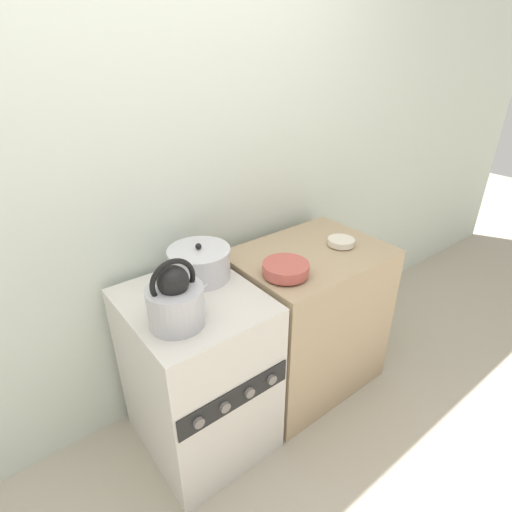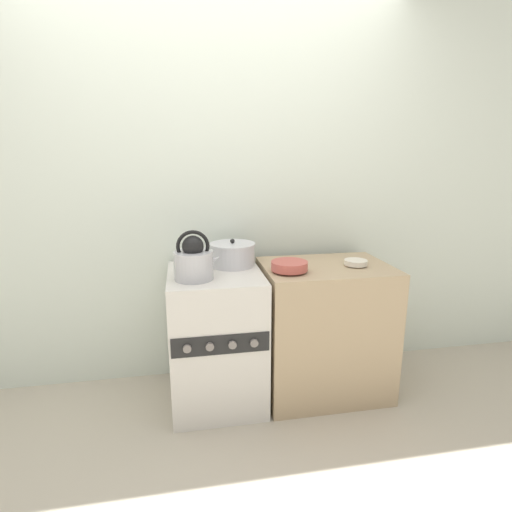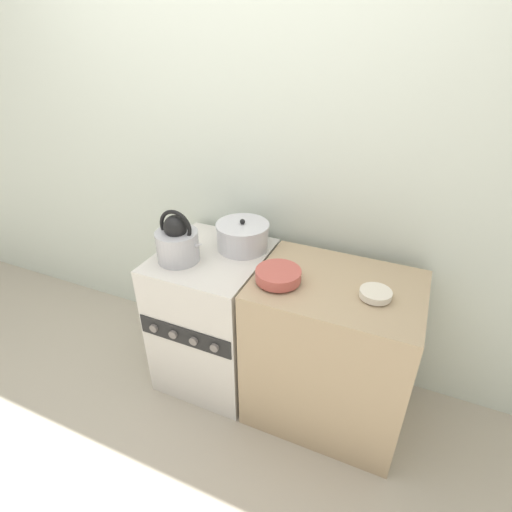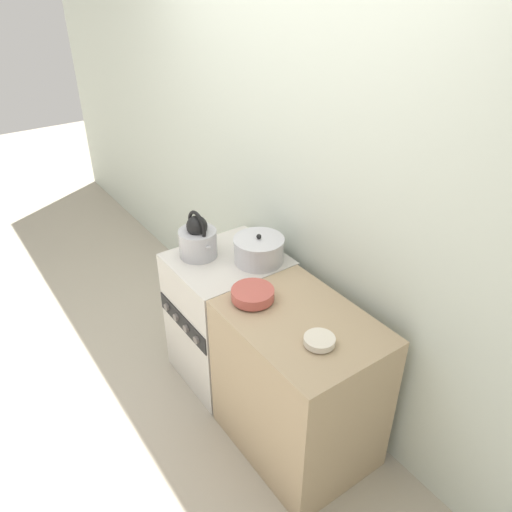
{
  "view_description": "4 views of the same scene",
  "coord_description": "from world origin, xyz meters",
  "views": [
    {
      "loc": [
        -0.64,
        -0.96,
        1.77
      ],
      "look_at": [
        0.31,
        0.27,
        0.95
      ],
      "focal_mm": 28.0,
      "sensor_mm": 36.0,
      "label": 1
    },
    {
      "loc": [
        -0.17,
        -1.95,
        1.49
      ],
      "look_at": [
        0.24,
        0.29,
        0.92
      ],
      "focal_mm": 28.0,
      "sensor_mm": 36.0,
      "label": 2
    },
    {
      "loc": [
        0.95,
        -1.26,
        1.88
      ],
      "look_at": [
        0.25,
        0.34,
        0.86
      ],
      "focal_mm": 28.0,
      "sensor_mm": 36.0,
      "label": 3
    },
    {
      "loc": [
        2.05,
        -0.93,
        2.31
      ],
      "look_at": [
        0.24,
        0.34,
        0.95
      ],
      "focal_mm": 35.0,
      "sensor_mm": 36.0,
      "label": 4
    }
  ],
  "objects": [
    {
      "name": "cooking_pot",
      "position": [
        0.12,
        0.44,
        0.9
      ],
      "size": [
        0.28,
        0.28,
        0.17
      ],
      "color": "silver",
      "rests_on": "stove"
    },
    {
      "name": "stove",
      "position": [
        -0.0,
        0.3,
        0.41
      ],
      "size": [
        0.55,
        0.63,
        0.83
      ],
      "color": "beige",
      "rests_on": "ground_plane"
    },
    {
      "name": "wall_back",
      "position": [
        0.0,
        0.68,
        1.25
      ],
      "size": [
        7.0,
        0.06,
        2.5
      ],
      "color": "silver",
      "rests_on": "ground_plane"
    },
    {
      "name": "counter",
      "position": [
        0.68,
        0.29,
        0.42
      ],
      "size": [
        0.78,
        0.58,
        0.84
      ],
      "color": "tan",
      "rests_on": "ground_plane"
    },
    {
      "name": "enamel_bowl",
      "position": [
        0.42,
        0.19,
        0.88
      ],
      "size": [
        0.21,
        0.21,
        0.06
      ],
      "color": "#B75147",
      "rests_on": "counter"
    },
    {
      "name": "ground_plane",
      "position": [
        0.0,
        0.0,
        0.0
      ],
      "size": [
        12.0,
        12.0,
        0.0
      ],
      "primitive_type": "plane",
      "color": "#B2A893"
    },
    {
      "name": "small_ceramic_bowl",
      "position": [
        0.85,
        0.24,
        0.86
      ],
      "size": [
        0.14,
        0.14,
        0.04
      ],
      "color": "beige",
      "rests_on": "counter"
    },
    {
      "name": "kettle",
      "position": [
        -0.12,
        0.2,
        0.93
      ],
      "size": [
        0.26,
        0.22,
        0.28
      ],
      "color": "#B2B2B7",
      "rests_on": "stove"
    }
  ]
}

